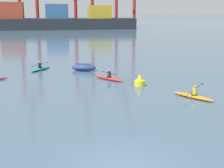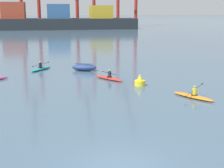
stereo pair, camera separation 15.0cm
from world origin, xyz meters
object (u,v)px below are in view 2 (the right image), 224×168
Objects in this scene: kayak_teal at (41,68)px; capsized_dinghy at (84,67)px; kayak_orange at (193,96)px; kayak_red at (109,78)px; channel_buoy at (140,81)px; container_barge at (58,20)px.

capsized_dinghy is at bearing -15.61° from kayak_teal.
kayak_teal is at bearing 129.18° from kayak_orange.
capsized_dinghy is 5.19m from kayak_red.
capsized_dinghy is 0.87× the size of kayak_orange.
channel_buoy is at bearing -53.44° from kayak_red.
kayak_orange is at bearing -85.22° from container_barge.
kayak_red is at bearing 123.02° from kayak_orange.
kayak_red is at bearing -44.54° from kayak_teal.
kayak_orange is (4.85, -7.47, 0.00)m from kayak_red.
channel_buoy is 12.28m from kayak_teal.
container_barge is 76.20m from kayak_teal.
kayak_teal is (-4.47, 1.25, -0.18)m from capsized_dinghy.
channel_buoy is 5.35m from kayak_orange.
kayak_teal is at bearing -92.70° from container_barge.
container_barge is at bearing 93.21° from channel_buoy.
kayak_red is at bearing -88.16° from container_barge.
kayak_teal is at bearing 132.89° from channel_buoy.
kayak_orange is 1.02× the size of kayak_teal.
container_barge is 16.30× the size of kayak_red.
kayak_orange is 17.55m from kayak_teal.
container_barge reaches higher than kayak_orange.
kayak_teal is at bearing 164.39° from capsized_dinghy.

